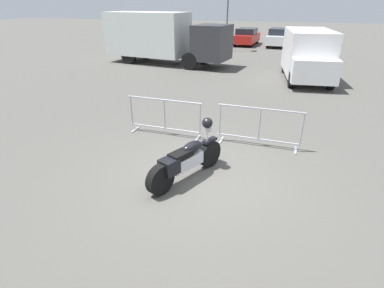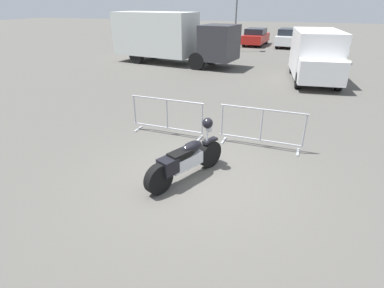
% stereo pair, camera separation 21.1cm
% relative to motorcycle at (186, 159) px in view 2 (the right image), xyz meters
% --- Properties ---
extents(ground_plane, '(120.00, 120.00, 0.00)m').
position_rel_motorcycle_xyz_m(ground_plane, '(0.23, 0.11, -0.47)').
color(ground_plane, '#54514C').
extents(motorcycle, '(1.10, 2.03, 1.23)m').
position_rel_motorcycle_xyz_m(motorcycle, '(0.00, 0.00, 0.00)').
color(motorcycle, black).
rests_on(motorcycle, ground).
extents(crowd_barrier_near, '(2.22, 0.53, 1.07)m').
position_rel_motorcycle_xyz_m(crowd_barrier_near, '(-1.33, 2.11, 0.09)').
color(crowd_barrier_near, '#9EA0A5').
rests_on(crowd_barrier_near, ground).
extents(crowd_barrier_far, '(2.22, 0.53, 1.07)m').
position_rel_motorcycle_xyz_m(crowd_barrier_far, '(1.33, 2.11, 0.09)').
color(crowd_barrier_far, '#9EA0A5').
rests_on(crowd_barrier_far, ground).
extents(box_truck, '(7.96, 3.42, 2.98)m').
position_rel_motorcycle_xyz_m(box_truck, '(-5.63, 12.56, 1.17)').
color(box_truck, silver).
rests_on(box_truck, ground).
extents(delivery_van, '(2.45, 5.17, 2.31)m').
position_rel_motorcycle_xyz_m(delivery_van, '(2.84, 10.67, 0.77)').
color(delivery_van, white).
rests_on(delivery_van, ground).
extents(parked_car_tan, '(2.08, 4.43, 1.46)m').
position_rel_motorcycle_xyz_m(parked_car_tan, '(-10.19, 23.40, 0.27)').
color(parked_car_tan, tan).
rests_on(parked_car_tan, ground).
extents(parked_car_black, '(2.04, 4.33, 1.43)m').
position_rel_motorcycle_xyz_m(parked_car_black, '(-7.34, 23.51, 0.25)').
color(parked_car_black, black).
rests_on(parked_car_black, ground).
extents(parked_car_yellow, '(2.08, 4.41, 1.46)m').
position_rel_motorcycle_xyz_m(parked_car_yellow, '(-4.50, 23.77, 0.27)').
color(parked_car_yellow, yellow).
rests_on(parked_car_yellow, ground).
extents(parked_car_red, '(2.04, 4.34, 1.43)m').
position_rel_motorcycle_xyz_m(parked_car_red, '(-1.65, 23.19, 0.26)').
color(parked_car_red, '#B21E19').
rests_on(parked_car_red, ground).
extents(parked_car_white, '(2.13, 4.52, 1.49)m').
position_rel_motorcycle_xyz_m(parked_car_white, '(1.20, 23.08, 0.29)').
color(parked_car_white, white).
rests_on(parked_car_white, ground).
extents(pedestrian, '(0.48, 0.48, 1.69)m').
position_rel_motorcycle_xyz_m(pedestrian, '(-4.91, 15.30, 0.45)').
color(pedestrian, '#262838').
rests_on(pedestrian, ground).
extents(planter_island, '(3.23, 3.23, 1.14)m').
position_rel_motorcycle_xyz_m(planter_island, '(3.59, 15.94, -0.15)').
color(planter_island, '#ADA89E').
rests_on(planter_island, ground).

